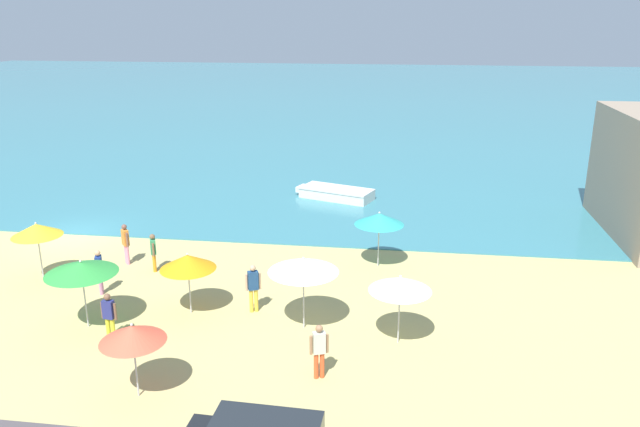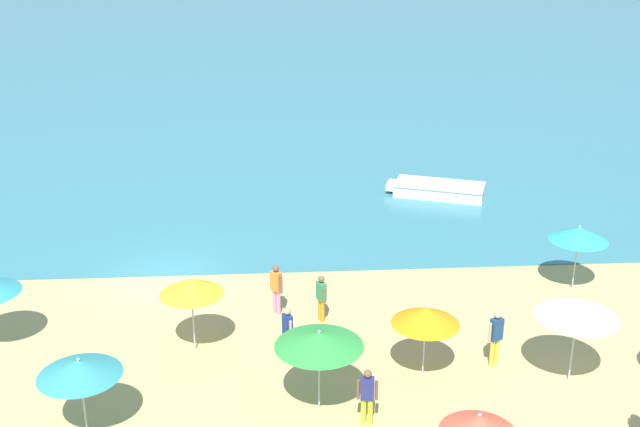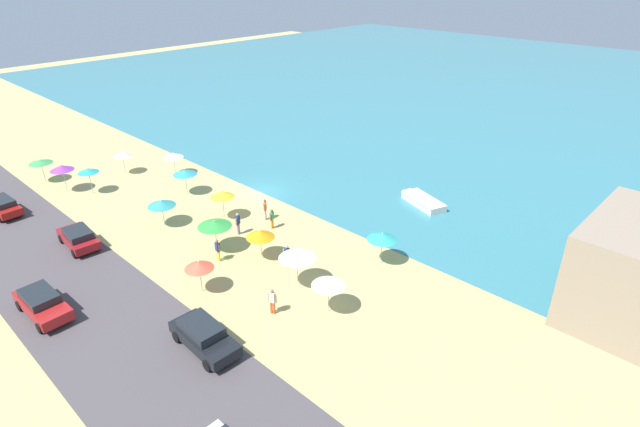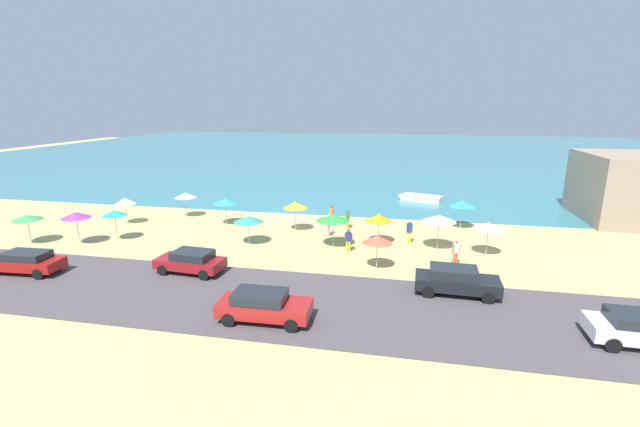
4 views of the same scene
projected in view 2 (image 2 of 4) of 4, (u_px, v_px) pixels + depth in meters
name	position (u px, v px, depth m)	size (l,w,h in m)	color
ground_plane	(165.00, 276.00, 29.89)	(160.00, 160.00, 0.00)	tan
sea	(227.00, 39.00, 81.00)	(150.00, 110.00, 0.05)	teal
beach_umbrella_1	(319.00, 339.00, 21.30)	(2.41, 2.41, 2.46)	#B2B2B7
beach_umbrella_2	(79.00, 368.00, 20.51)	(2.18, 2.18, 2.21)	#B2B2B7
beach_umbrella_8	(479.00, 425.00, 18.19)	(1.83, 1.83, 2.27)	#B2B2B7
beach_umbrella_9	(578.00, 310.00, 22.59)	(2.38, 2.38, 2.60)	#B2B2B7
beach_umbrella_10	(191.00, 287.00, 24.24)	(1.96, 1.96, 2.50)	#B2B2B7
beach_umbrella_12	(579.00, 234.00, 28.23)	(2.08, 2.08, 2.44)	#B2B2B7
beach_umbrella_13	(426.00, 316.00, 22.97)	(1.99, 1.99, 2.30)	#B2B2B7
bather_0	(288.00, 331.00, 24.09)	(0.33, 0.54, 1.78)	pink
bather_1	(367.00, 394.00, 21.12)	(0.57, 0.26, 1.67)	gold
bather_3	(496.00, 335.00, 23.82)	(0.52, 0.35, 1.81)	gold
bather_4	(276.00, 287.00, 26.85)	(0.42, 0.44, 1.79)	pink
bather_5	(321.00, 296.00, 26.42)	(0.34, 0.53, 1.64)	orange
skiff_nearshore	(438.00, 190.00, 37.79)	(4.74, 3.02, 0.62)	silver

